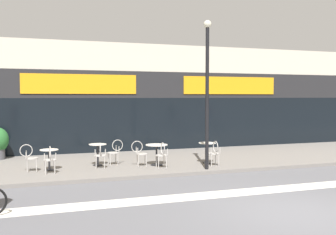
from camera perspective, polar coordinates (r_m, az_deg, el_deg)
The scene contains 16 objects.
ground_plane at distance 9.44m, azimuth 18.02°, elevation -12.97°, with size 120.00×120.00×0.00m, color #5B5B60.
sidewalk_slab at distance 15.70m, azimuth 1.90°, elevation -6.18°, with size 40.00×5.50×0.12m, color slate.
storefront_facade at distance 19.98m, azimuth -2.86°, elevation 2.76°, with size 40.00×4.06×4.98m.
bike_lane_stripe at distance 11.07m, azimuth 11.65°, elevation -10.48°, with size 36.00×0.70×0.01m, color silver.
bistro_table_0 at distance 13.73m, azimuth -16.86°, elevation -5.32°, with size 0.60×0.60×0.70m.
bistro_table_1 at distance 14.26m, azimuth -10.16°, elevation -4.73°, with size 0.63×0.63×0.77m.
bistro_table_2 at distance 14.11m, azimuth -1.66°, elevation -4.78°, with size 0.79×0.79×0.74m.
bistro_table_3 at distance 14.61m, azimuth 5.70°, elevation -4.54°, with size 0.64×0.64×0.76m.
cafe_chair_0_near at distance 13.11m, azimuth -16.76°, elevation -5.61°, with size 0.41×0.58×0.90m.
cafe_chair_0_side at distance 13.72m, azimuth -19.48°, elevation -5.27°, with size 0.57×0.40×0.90m.
cafe_chair_1_near at distance 13.65m, azimuth -9.81°, elevation -5.18°, with size 0.45×0.60×0.90m.
cafe_chair_1_side at distance 14.38m, azimuth -7.70°, elevation -4.74°, with size 0.59×0.44×0.90m.
cafe_chair_2_near at distance 13.52m, azimuth -0.88°, elevation -5.21°, with size 0.40×0.58×0.90m.
cafe_chair_2_side at distance 13.95m, azimuth -4.13°, elevation -4.96°, with size 0.59×0.44×0.90m.
cafe_chair_3_near at distance 14.05m, azimuth 6.75°, elevation -4.92°, with size 0.41×0.58×0.90m.
lamp_post at distance 13.29m, azimuth 5.71°, elevation 4.93°, with size 0.26×0.26×5.00m.
Camera 1 is at (-5.47, -7.25, 2.58)m, focal length 42.00 mm.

